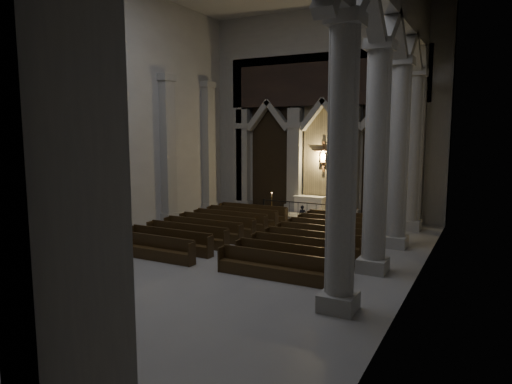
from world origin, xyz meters
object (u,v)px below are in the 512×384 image
altar_rail (307,209)px  altar (310,204)px  worshipper (302,216)px  candle_stand_right (369,220)px  pews (260,236)px  candle_stand_left (272,209)px

altar_rail → altar: bearing=107.4°
altar_rail → worshipper: 1.46m
altar → candle_stand_right: size_ratio=1.54×
candle_stand_right → pews: 6.93m
altar_rail → pews: size_ratio=0.57×
candle_stand_left → candle_stand_right: candle_stand_left is taller
worshipper → pews: bearing=-103.3°
pews → worshipper: (0.29, 4.28, 0.26)m
pews → worshipper: bearing=86.1°
altar → candle_stand_left: 2.37m
altar → candle_stand_left: (-1.84, -1.47, -0.25)m
candle_stand_left → worshipper: size_ratio=1.26×
altar_rail → worshipper: size_ratio=4.91×
candle_stand_left → pews: size_ratio=0.15×
pews → candle_stand_right: bearing=60.5°
candle_stand_right → altar: bearing=156.4°
altar_rail → pews: 5.71m
candle_stand_right → pews: bearing=-119.5°
altar_rail → candle_stand_right: bearing=5.6°
altar → pews: altar is taller
candle_stand_right → worshipper: bearing=-150.6°
candle_stand_right → worshipper: 3.59m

